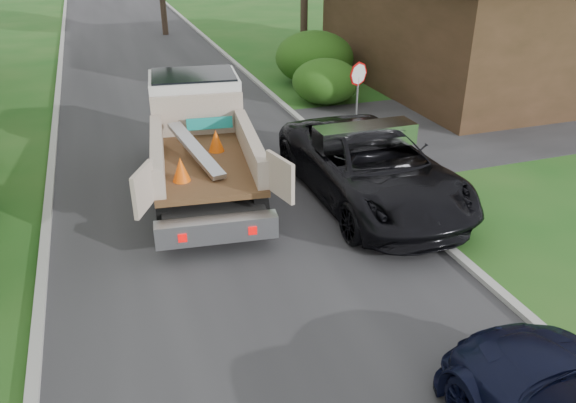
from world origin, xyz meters
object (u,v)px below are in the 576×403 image
(flatbed_truck, at_px, (199,128))
(black_pickup, at_px, (371,167))
(stop_sign, at_px, (358,84))
(house_right, at_px, (478,7))

(flatbed_truck, bearing_deg, black_pickup, -30.47)
(flatbed_truck, bearing_deg, stop_sign, 21.82)
(black_pickup, bearing_deg, house_right, 44.33)
(house_right, height_order, black_pickup, house_right)
(stop_sign, distance_m, house_right, 9.37)
(flatbed_truck, distance_m, black_pickup, 4.69)
(black_pickup, bearing_deg, stop_sign, 69.17)
(stop_sign, xyz_separation_m, black_pickup, (-1.60, -4.26, -0.88))
(house_right, relative_size, flatbed_truck, 1.84)
(flatbed_truck, bearing_deg, house_right, 32.84)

